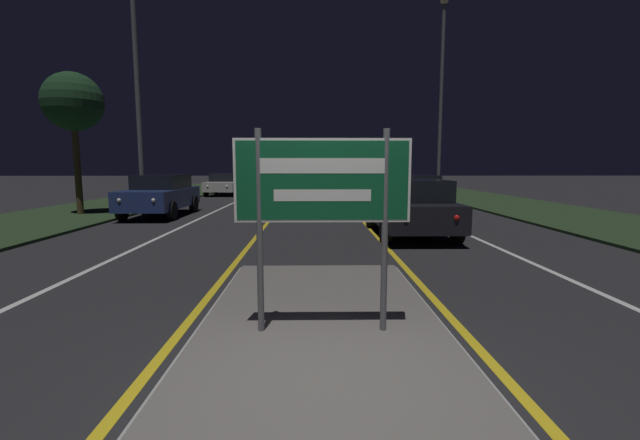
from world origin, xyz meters
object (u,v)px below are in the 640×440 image
highway_sign (322,191)px  streetlight_left_near (135,38)px  car_receding_1 (421,187)px  car_approaching_2 (282,179)px  car_receding_0 (410,206)px  streetlight_right_near (441,83)px  car_approaching_1 (225,184)px  car_approaching_0 (161,194)px

highway_sign → streetlight_left_near: streetlight_left_near is taller
car_receding_1 → car_approaching_2: car_approaching_2 is taller
streetlight_left_near → car_receding_0: streetlight_left_near is taller
streetlight_left_near → car_receding_1: (12.24, 7.77, -5.62)m
streetlight_left_near → streetlight_right_near: streetlight_right_near is taller
car_approaching_1 → car_approaching_0: bearing=-90.0°
car_receding_1 → car_approaching_1: size_ratio=1.01×
car_receding_1 → car_approaching_1: 12.67m
streetlight_left_near → car_approaching_1: 13.66m
car_receding_0 → car_approaching_0: size_ratio=0.99×
streetlight_left_near → car_approaching_1: streetlight_left_near is taller
car_approaching_2 → streetlight_right_near: bearing=-56.7°
car_approaching_2 → car_approaching_1: bearing=-109.5°
car_receding_0 → car_approaching_2: bearing=101.9°
highway_sign → car_receding_1: size_ratio=0.48×
car_receding_1 → car_approaching_1: (-11.77, 4.67, -0.00)m
car_approaching_0 → car_approaching_2: size_ratio=1.05×
streetlight_left_near → car_approaching_1: bearing=87.9°
car_approaching_0 → car_approaching_1: size_ratio=1.01×
highway_sign → car_approaching_2: (-2.79, 32.46, -0.82)m
car_approaching_2 → car_receding_1: bearing=-57.1°
car_receding_0 → car_approaching_2: car_approaching_2 is taller
streetlight_left_near → car_receding_1: streetlight_left_near is taller
streetlight_left_near → highway_sign: bearing=-60.6°
streetlight_right_near → car_approaching_1: (-12.46, 5.50, -5.41)m
highway_sign → car_receding_1: (5.89, 19.05, -0.89)m
car_receding_0 → car_approaching_1: 18.63m
car_receding_1 → car_approaching_0: bearing=-148.4°
streetlight_right_near → car_approaching_2: bearing=123.3°
car_approaching_0 → car_approaching_1: (-0.01, 11.92, -0.07)m
streetlight_left_near → car_approaching_1: (0.46, 12.44, -5.62)m
car_approaching_1 → car_receding_0: bearing=-63.0°
car_receding_0 → car_approaching_2: size_ratio=1.04×
streetlight_right_near → car_receding_1: 5.52m
highway_sign → streetlight_right_near: streetlight_right_near is taller
highway_sign → car_receding_0: bearing=70.2°
streetlight_right_near → car_approaching_1: size_ratio=2.33×
highway_sign → car_receding_0: (2.56, 7.12, -0.84)m
highway_sign → car_approaching_2: size_ratio=0.51×
highway_sign → streetlight_right_near: (6.58, 18.22, 4.52)m
highway_sign → car_approaching_2: bearing=94.9°
highway_sign → car_receding_0: size_ratio=0.49×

